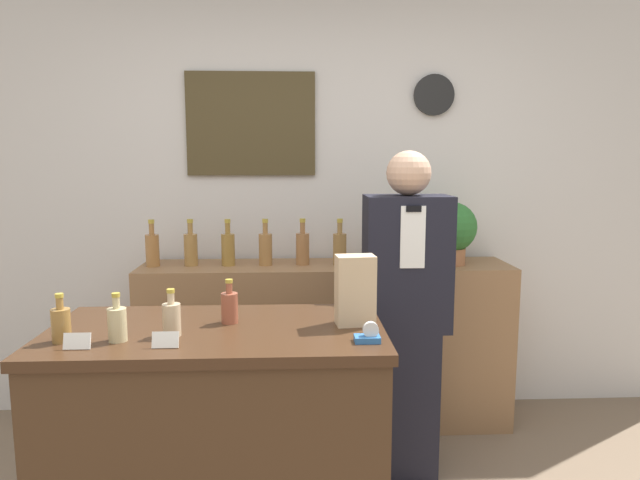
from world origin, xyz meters
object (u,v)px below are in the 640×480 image
(shopkeeper, at_px, (405,318))
(potted_plant, at_px, (451,230))
(paper_bag, at_px, (355,290))
(tape_dispenser, at_px, (368,336))

(shopkeeper, relative_size, potted_plant, 4.44)
(paper_bag, bearing_deg, shopkeeper, 61.05)
(shopkeeper, height_order, paper_bag, shopkeeper)
(shopkeeper, relative_size, paper_bag, 6.00)
(potted_plant, relative_size, tape_dispenser, 4.07)
(shopkeeper, height_order, tape_dispenser, shopkeeper)
(paper_bag, relative_size, tape_dispenser, 3.01)
(shopkeeper, xyz_separation_m, potted_plant, (0.37, 0.55, 0.36))
(tape_dispenser, bearing_deg, shopkeeper, 69.69)
(paper_bag, height_order, tape_dispenser, paper_bag)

